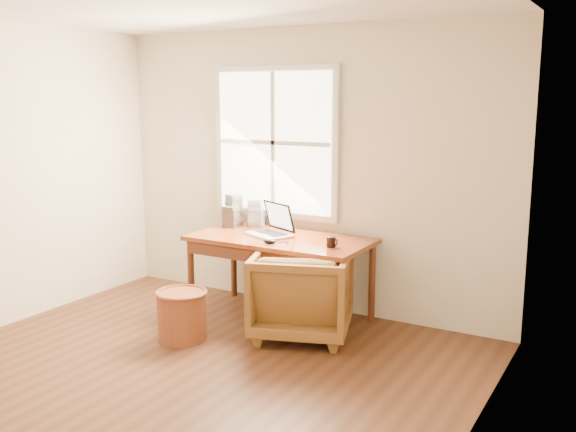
{
  "coord_description": "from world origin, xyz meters",
  "views": [
    {
      "loc": [
        2.81,
        -2.96,
        1.98
      ],
      "look_at": [
        0.17,
        1.65,
        0.98
      ],
      "focal_mm": 40.0,
      "sensor_mm": 36.0,
      "label": 1
    }
  ],
  "objects_px": {
    "desk": "(280,239)",
    "wicker_stool": "(182,316)",
    "armchair": "(302,293)",
    "coffee_mug": "(331,242)",
    "cd_stack_a": "(255,213)",
    "laptop": "(269,218)"
  },
  "relations": [
    {
      "from": "desk",
      "to": "wicker_stool",
      "type": "relative_size",
      "value": 4.0
    },
    {
      "from": "desk",
      "to": "armchair",
      "type": "distance_m",
      "value": 0.58
    },
    {
      "from": "coffee_mug",
      "to": "cd_stack_a",
      "type": "xyz_separation_m",
      "value": [
        -1.01,
        0.42,
        0.08
      ]
    },
    {
      "from": "coffee_mug",
      "to": "cd_stack_a",
      "type": "relative_size",
      "value": 0.34
    },
    {
      "from": "desk",
      "to": "coffee_mug",
      "type": "xyz_separation_m",
      "value": [
        0.55,
        -0.11,
        0.06
      ]
    },
    {
      "from": "desk",
      "to": "armchair",
      "type": "bearing_deg",
      "value": -36.17
    },
    {
      "from": "desk",
      "to": "cd_stack_a",
      "type": "relative_size",
      "value": 6.27
    },
    {
      "from": "coffee_mug",
      "to": "cd_stack_a",
      "type": "bearing_deg",
      "value": 147.31
    },
    {
      "from": "wicker_stool",
      "to": "laptop",
      "type": "height_order",
      "value": "laptop"
    },
    {
      "from": "laptop",
      "to": "cd_stack_a",
      "type": "relative_size",
      "value": 1.77
    },
    {
      "from": "wicker_stool",
      "to": "laptop",
      "type": "relative_size",
      "value": 0.88
    },
    {
      "from": "desk",
      "to": "wicker_stool",
      "type": "xyz_separation_m",
      "value": [
        -0.44,
        -0.84,
        -0.53
      ]
    },
    {
      "from": "armchair",
      "to": "wicker_stool",
      "type": "distance_m",
      "value": 1.01
    },
    {
      "from": "desk",
      "to": "coffee_mug",
      "type": "relative_size",
      "value": 18.49
    },
    {
      "from": "laptop",
      "to": "coffee_mug",
      "type": "height_order",
      "value": "laptop"
    },
    {
      "from": "cd_stack_a",
      "to": "armchair",
      "type": "bearing_deg",
      "value": -34.9
    },
    {
      "from": "armchair",
      "to": "coffee_mug",
      "type": "relative_size",
      "value": 9.36
    },
    {
      "from": "wicker_stool",
      "to": "coffee_mug",
      "type": "height_order",
      "value": "coffee_mug"
    },
    {
      "from": "armchair",
      "to": "cd_stack_a",
      "type": "distance_m",
      "value": 1.13
    },
    {
      "from": "desk",
      "to": "armchair",
      "type": "relative_size",
      "value": 1.98
    },
    {
      "from": "armchair",
      "to": "cd_stack_a",
      "type": "xyz_separation_m",
      "value": [
        -0.83,
        0.58,
        0.51
      ]
    },
    {
      "from": "cd_stack_a",
      "to": "wicker_stool",
      "type": "bearing_deg",
      "value": -89.39
    }
  ]
}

